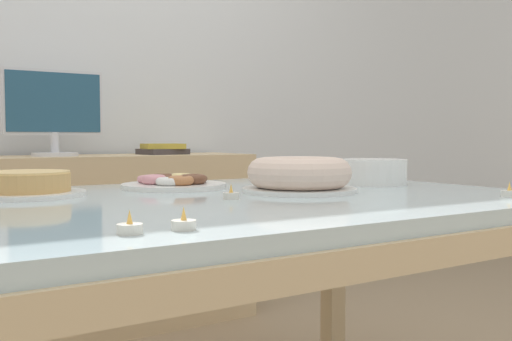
{
  "coord_description": "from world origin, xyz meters",
  "views": [
    {
      "loc": [
        -0.76,
        -1.25,
        0.89
      ],
      "look_at": [
        0.06,
        0.04,
        0.8
      ],
      "focal_mm": 40.0,
      "sensor_mm": 36.0,
      "label": 1
    }
  ],
  "objects_px": {
    "cake_chocolate_round": "(28,185)",
    "plate_stack": "(373,172)",
    "book_stack": "(163,149)",
    "tealight_right_edge": "(130,228)",
    "tealight_near_cakes": "(231,195)",
    "tealight_left_edge": "(509,193)",
    "pastry_platter": "(174,183)",
    "tealight_centre": "(184,224)",
    "computer_monitor": "(54,113)",
    "cake_golden_bundt": "(299,175)",
    "tealight_near_front": "(336,176)"
  },
  "relations": [
    {
      "from": "cake_chocolate_round",
      "to": "plate_stack",
      "type": "distance_m",
      "value": 1.02
    },
    {
      "from": "book_stack",
      "to": "tealight_right_edge",
      "type": "height_order",
      "value": "book_stack"
    },
    {
      "from": "tealight_right_edge",
      "to": "tealight_near_cakes",
      "type": "distance_m",
      "value": 0.52
    },
    {
      "from": "cake_chocolate_round",
      "to": "tealight_left_edge",
      "type": "height_order",
      "value": "cake_chocolate_round"
    },
    {
      "from": "pastry_platter",
      "to": "tealight_centre",
      "type": "xyz_separation_m",
      "value": [
        -0.3,
        -0.71,
        -0.01
      ]
    },
    {
      "from": "cake_chocolate_round",
      "to": "tealight_right_edge",
      "type": "height_order",
      "value": "cake_chocolate_round"
    },
    {
      "from": "computer_monitor",
      "to": "tealight_right_edge",
      "type": "bearing_deg",
      "value": -99.34
    },
    {
      "from": "cake_golden_bundt",
      "to": "computer_monitor",
      "type": "bearing_deg",
      "value": 104.07
    },
    {
      "from": "computer_monitor",
      "to": "cake_chocolate_round",
      "type": "xyz_separation_m",
      "value": [
        -0.31,
        -1.08,
        -0.23
      ]
    },
    {
      "from": "cake_golden_bundt",
      "to": "tealight_centre",
      "type": "xyz_separation_m",
      "value": [
        -0.54,
        -0.42,
        -0.04
      ]
    },
    {
      "from": "tealight_near_cakes",
      "to": "cake_golden_bundt",
      "type": "bearing_deg",
      "value": 14.02
    },
    {
      "from": "pastry_platter",
      "to": "tealight_near_front",
      "type": "bearing_deg",
      "value": 4.53
    },
    {
      "from": "tealight_centre",
      "to": "pastry_platter",
      "type": "bearing_deg",
      "value": 67.16
    },
    {
      "from": "computer_monitor",
      "to": "tealight_near_front",
      "type": "xyz_separation_m",
      "value": [
        0.76,
        -1.0,
        -0.25
      ]
    },
    {
      "from": "book_stack",
      "to": "pastry_platter",
      "type": "xyz_separation_m",
      "value": [
        -0.41,
        -1.06,
        -0.08
      ]
    },
    {
      "from": "tealight_near_cakes",
      "to": "pastry_platter",
      "type": "bearing_deg",
      "value": 88.69
    },
    {
      "from": "tealight_left_edge",
      "to": "pastry_platter",
      "type": "bearing_deg",
      "value": 132.12
    },
    {
      "from": "cake_chocolate_round",
      "to": "plate_stack",
      "type": "relative_size",
      "value": 1.35
    },
    {
      "from": "tealight_right_edge",
      "to": "tealight_centre",
      "type": "xyz_separation_m",
      "value": [
        0.09,
        -0.01,
        0.0
      ]
    },
    {
      "from": "cake_chocolate_round",
      "to": "plate_stack",
      "type": "xyz_separation_m",
      "value": [
        1.0,
        -0.19,
        0.01
      ]
    },
    {
      "from": "computer_monitor",
      "to": "tealight_right_edge",
      "type": "relative_size",
      "value": 10.6
    },
    {
      "from": "book_stack",
      "to": "tealight_near_front",
      "type": "height_order",
      "value": "book_stack"
    },
    {
      "from": "cake_chocolate_round",
      "to": "computer_monitor",
      "type": "bearing_deg",
      "value": 73.84
    },
    {
      "from": "plate_stack",
      "to": "tealight_centre",
      "type": "relative_size",
      "value": 5.25
    },
    {
      "from": "cake_golden_bundt",
      "to": "tealight_right_edge",
      "type": "height_order",
      "value": "cake_golden_bundt"
    },
    {
      "from": "computer_monitor",
      "to": "cake_golden_bundt",
      "type": "height_order",
      "value": "computer_monitor"
    },
    {
      "from": "cake_golden_bundt",
      "to": "pastry_platter",
      "type": "relative_size",
      "value": 1.02
    },
    {
      "from": "computer_monitor",
      "to": "tealight_left_edge",
      "type": "distance_m",
      "value": 1.89
    },
    {
      "from": "cake_golden_bundt",
      "to": "tealight_near_front",
      "type": "relative_size",
      "value": 7.79
    },
    {
      "from": "computer_monitor",
      "to": "tealight_near_front",
      "type": "relative_size",
      "value": 10.6
    },
    {
      "from": "pastry_platter",
      "to": "plate_stack",
      "type": "distance_m",
      "value": 0.63
    },
    {
      "from": "computer_monitor",
      "to": "plate_stack",
      "type": "distance_m",
      "value": 1.46
    },
    {
      "from": "book_stack",
      "to": "tealight_right_edge",
      "type": "distance_m",
      "value": 1.94
    },
    {
      "from": "cake_golden_bundt",
      "to": "tealight_right_edge",
      "type": "bearing_deg",
      "value": -146.65
    },
    {
      "from": "tealight_left_edge",
      "to": "tealight_right_edge",
      "type": "distance_m",
      "value": 1.0
    },
    {
      "from": "computer_monitor",
      "to": "plate_stack",
      "type": "relative_size",
      "value": 2.02
    },
    {
      "from": "computer_monitor",
      "to": "pastry_platter",
      "type": "xyz_separation_m",
      "value": [
        0.1,
        -1.06,
        -0.24
      ]
    },
    {
      "from": "cake_golden_bundt",
      "to": "book_stack",
      "type": "bearing_deg",
      "value": 82.72
    },
    {
      "from": "cake_chocolate_round",
      "to": "tealight_near_front",
      "type": "bearing_deg",
      "value": 3.93
    },
    {
      "from": "cake_golden_bundt",
      "to": "tealight_left_edge",
      "type": "distance_m",
      "value": 0.53
    },
    {
      "from": "tealight_right_edge",
      "to": "tealight_near_cakes",
      "type": "bearing_deg",
      "value": 42.81
    },
    {
      "from": "computer_monitor",
      "to": "pastry_platter",
      "type": "height_order",
      "value": "computer_monitor"
    },
    {
      "from": "plate_stack",
      "to": "book_stack",
      "type": "bearing_deg",
      "value": 97.94
    },
    {
      "from": "tealight_right_edge",
      "to": "tealight_near_cakes",
      "type": "height_order",
      "value": "same"
    },
    {
      "from": "computer_monitor",
      "to": "tealight_near_front",
      "type": "bearing_deg",
      "value": -52.94
    },
    {
      "from": "book_stack",
      "to": "computer_monitor",
      "type": "bearing_deg",
      "value": -179.84
    },
    {
      "from": "tealight_near_cakes",
      "to": "tealight_centre",
      "type": "height_order",
      "value": "same"
    },
    {
      "from": "tealight_centre",
      "to": "tealight_near_cakes",
      "type": "bearing_deg",
      "value": 50.9
    },
    {
      "from": "plate_stack",
      "to": "tealight_near_front",
      "type": "relative_size",
      "value": 5.25
    },
    {
      "from": "tealight_centre",
      "to": "plate_stack",
      "type": "bearing_deg",
      "value": 29.32
    }
  ]
}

